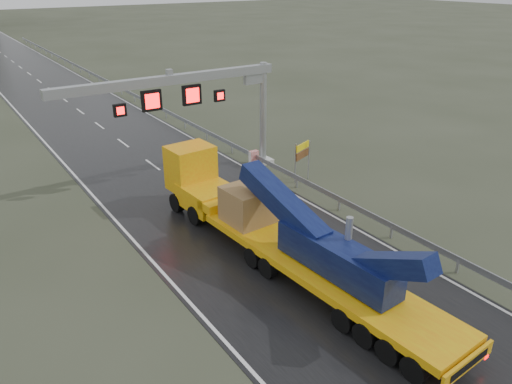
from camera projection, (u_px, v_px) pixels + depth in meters
ground at (380, 333)px, 19.28m from camera, size 400.00×400.00×0.00m
road at (80, 112)px, 49.61m from camera, size 11.00×200.00×0.02m
guardrail at (180, 118)px, 44.86m from camera, size 0.20×140.00×1.40m
sign_gantry at (201, 95)px, 31.72m from camera, size 14.90×1.20×7.42m
heavy_haul_truck at (263, 220)px, 24.28m from camera, size 3.91×19.08×4.45m
exit_sign_pair at (302, 154)px, 32.57m from camera, size 1.47×0.66×2.68m
striped_barrier at (254, 158)px, 35.65m from camera, size 0.66×0.36×1.11m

